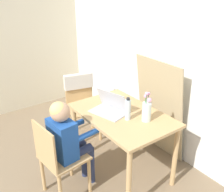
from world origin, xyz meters
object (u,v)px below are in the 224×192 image
chair_spare (81,95)px  water_bottle (128,109)px  person_seated (67,136)px  laptop (110,107)px  flower_vase (147,110)px  chair_occupied (58,159)px

chair_spare → water_bottle: (1.12, -0.09, 0.28)m
chair_spare → water_bottle: size_ratio=3.63×
person_seated → water_bottle: size_ratio=4.37×
laptop → flower_vase: flower_vase is taller
chair_occupied → chair_spare: (-0.91, 0.78, 0.14)m
chair_occupied → chair_spare: size_ratio=0.99×
water_bottle → flower_vase: bearing=46.5°
person_seated → laptop: size_ratio=2.50×
chair_occupied → person_seated: 0.24m
person_seated → flower_vase: bearing=-122.4°
chair_occupied → laptop: (-0.02, 0.64, 0.36)m
flower_vase → water_bottle: size_ratio=1.33×
chair_occupied → flower_vase: (0.34, 0.82, 0.43)m
laptop → flower_vase: bearing=11.5°
chair_occupied → laptop: laptop is taller
chair_occupied → chair_spare: 1.20m
chair_occupied → flower_vase: size_ratio=2.69×
flower_vase → person_seated: bearing=-116.6°
person_seated → laptop: bearing=-94.6°
flower_vase → chair_spare: bearing=-178.2°
laptop → chair_occupied: bearing=-102.9°
laptop → water_bottle: size_ratio=1.75×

